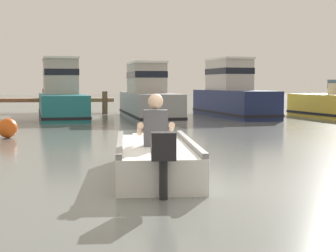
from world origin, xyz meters
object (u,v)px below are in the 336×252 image
Objects in this scene: moored_boat_grey at (148,97)px; rowboat_with_person at (155,157)px; mooring_buoy at (7,128)px; moored_boat_teal at (61,96)px; moored_boat_navy at (232,95)px.

rowboat_with_person is at bearing -94.58° from moored_boat_grey.
moored_boat_grey is at bearing 59.79° from mooring_buoy.
mooring_buoy is (-0.72, -7.74, -0.62)m from moored_boat_teal.
moored_boat_navy reaches higher than mooring_buoy.
mooring_buoy is at bearing 118.94° from rowboat_with_person.
rowboat_with_person is at bearing -79.94° from moored_boat_teal.
moored_boat_navy reaches higher than moored_boat_grey.
moored_boat_grey is 8.15m from mooring_buoy.
moored_boat_navy is at bearing 71.02° from rowboat_with_person.
rowboat_with_person is 6.37m from mooring_buoy.
moored_boat_navy is (6.83, -0.32, 0.02)m from moored_boat_teal.
moored_boat_teal is 0.99× the size of moored_boat_grey.
moored_boat_grey is (3.37, -0.70, -0.06)m from moored_boat_teal.
rowboat_with_person is 0.57× the size of moored_boat_teal.
moored_boat_grey is (1.01, 12.61, 0.56)m from rowboat_with_person.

